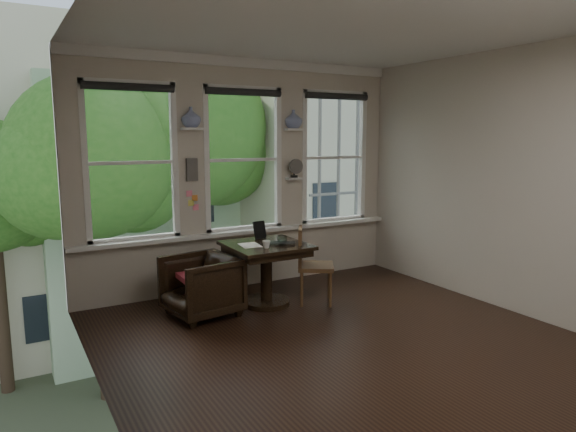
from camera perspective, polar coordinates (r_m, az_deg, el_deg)
ground at (r=5.29m, az=5.65°, el=-13.54°), size 4.50×4.50×0.00m
ceiling at (r=4.99m, az=6.22°, el=20.22°), size 4.50×4.50×0.00m
wall_back at (r=6.87m, az=-5.07°, el=4.57°), size 4.50×0.00×4.50m
wall_front at (r=3.37m, az=28.72°, el=-1.05°), size 4.50×0.00×4.50m
wall_left at (r=4.06m, az=-20.93°, el=0.98°), size 0.00×4.50×4.50m
wall_right at (r=6.49m, az=22.36°, el=3.68°), size 0.00×4.50×4.50m
window_left at (r=6.39m, az=-17.06°, el=5.69°), size 1.10×0.12×1.90m
window_center at (r=6.86m, az=-5.10°, el=6.24°), size 1.10×0.12×1.90m
window_right at (r=7.57m, az=4.99°, el=6.49°), size 1.10×0.12×1.90m
shelf_left at (r=6.49m, az=-10.69°, el=9.50°), size 0.26×0.16×0.03m
shelf_right at (r=7.09m, az=0.61°, el=9.59°), size 0.26×0.16×0.03m
intercom at (r=6.53m, az=-10.65°, el=5.10°), size 0.14×0.06×0.28m
sticky_notes at (r=6.56m, az=-10.57°, el=2.06°), size 0.16×0.01×0.24m
desk_fan at (r=7.09m, az=0.68°, el=4.99°), size 0.20×0.20×0.24m
vase_left at (r=6.49m, az=-10.72°, el=10.73°), size 0.24×0.24×0.25m
vase_right at (r=7.10m, az=0.61°, el=10.72°), size 0.24×0.24×0.25m
table at (r=6.18m, az=-2.42°, el=-6.50°), size 0.90×0.90×0.75m
armchair_left at (r=5.90m, az=-9.60°, el=-7.67°), size 0.86×0.84×0.69m
cushion_red at (r=5.87m, az=-9.62°, el=-6.70°), size 0.45×0.45×0.06m
side_chair_right at (r=6.24m, az=3.12°, el=-5.54°), size 0.58×0.58×0.92m
laptop at (r=5.99m, az=-0.94°, el=-3.15°), size 0.43×0.38×0.03m
mug at (r=5.85m, az=-2.42°, el=-3.17°), size 0.10×0.10×0.09m
drinking_glass at (r=6.09m, az=-0.66°, el=-2.64°), size 0.14×0.14×0.09m
tablet at (r=6.37m, az=-3.17°, el=-1.56°), size 0.17×0.09×0.22m
papers at (r=6.01m, az=-4.25°, el=-3.25°), size 0.26×0.33×0.00m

